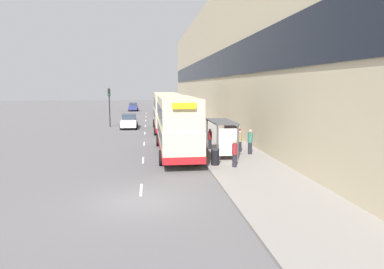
% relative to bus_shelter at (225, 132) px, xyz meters
% --- Properties ---
extents(ground_plane, '(220.00, 220.00, 0.00)m').
position_rel_bus_shelter_xyz_m(ground_plane, '(-5.77, -8.72, -1.88)').
color(ground_plane, '#5B595B').
extents(pavement, '(5.00, 93.00, 0.14)m').
position_rel_bus_shelter_xyz_m(pavement, '(0.73, 29.78, -1.81)').
color(pavement, gray).
rests_on(pavement, ground_plane).
extents(terrace_facade, '(3.10, 93.00, 17.07)m').
position_rel_bus_shelter_xyz_m(terrace_facade, '(4.72, 29.78, 6.66)').
color(terrace_facade, '#C6B793').
rests_on(terrace_facade, ground_plane).
extents(lane_mark_0, '(0.12, 2.00, 0.01)m').
position_rel_bus_shelter_xyz_m(lane_mark_0, '(-5.77, -6.96, -1.87)').
color(lane_mark_0, silver).
rests_on(lane_mark_0, ground_plane).
extents(lane_mark_1, '(0.12, 2.00, 0.01)m').
position_rel_bus_shelter_xyz_m(lane_mark_1, '(-5.77, -0.11, -1.87)').
color(lane_mark_1, silver).
rests_on(lane_mark_1, ground_plane).
extents(lane_mark_2, '(0.12, 2.00, 0.01)m').
position_rel_bus_shelter_xyz_m(lane_mark_2, '(-5.77, 6.73, -1.87)').
color(lane_mark_2, silver).
rests_on(lane_mark_2, ground_plane).
extents(lane_mark_3, '(0.12, 2.00, 0.01)m').
position_rel_bus_shelter_xyz_m(lane_mark_3, '(-5.77, 13.58, -1.87)').
color(lane_mark_3, silver).
rests_on(lane_mark_3, ground_plane).
extents(lane_mark_4, '(0.12, 2.00, 0.01)m').
position_rel_bus_shelter_xyz_m(lane_mark_4, '(-5.77, 20.43, -1.87)').
color(lane_mark_4, silver).
rests_on(lane_mark_4, ground_plane).
extents(lane_mark_5, '(0.12, 2.00, 0.01)m').
position_rel_bus_shelter_xyz_m(lane_mark_5, '(-5.77, 27.27, -1.87)').
color(lane_mark_5, silver).
rests_on(lane_mark_5, ground_plane).
extents(lane_mark_6, '(0.12, 2.00, 0.01)m').
position_rel_bus_shelter_xyz_m(lane_mark_6, '(-5.77, 34.12, -1.87)').
color(lane_mark_6, silver).
rests_on(lane_mark_6, ground_plane).
extents(lane_mark_7, '(0.12, 2.00, 0.01)m').
position_rel_bus_shelter_xyz_m(lane_mark_7, '(-5.77, 40.96, -1.87)').
color(lane_mark_7, silver).
rests_on(lane_mark_7, ground_plane).
extents(bus_shelter, '(1.60, 4.20, 2.48)m').
position_rel_bus_shelter_xyz_m(bus_shelter, '(0.00, 0.00, 0.00)').
color(bus_shelter, '#4C4C51').
rests_on(bus_shelter, ground_plane).
extents(double_decker_bus_near, '(2.85, 11.20, 4.30)m').
position_rel_bus_shelter_xyz_m(double_decker_bus_near, '(-3.30, 1.60, 0.41)').
color(double_decker_bus_near, beige).
rests_on(double_decker_bus_near, ground_plane).
extents(double_decker_bus_ahead, '(2.85, 10.75, 4.30)m').
position_rel_bus_shelter_xyz_m(double_decker_bus_ahead, '(-3.39, 15.21, 0.41)').
color(double_decker_bus_ahead, beige).
rests_on(double_decker_bus_ahead, ground_plane).
extents(car_0, '(2.00, 4.22, 1.75)m').
position_rel_bus_shelter_xyz_m(car_0, '(-7.68, 18.21, -1.01)').
color(car_0, silver).
rests_on(car_0, ground_plane).
extents(car_1, '(2.04, 4.49, 1.81)m').
position_rel_bus_shelter_xyz_m(car_1, '(-3.39, 39.52, -0.98)').
color(car_1, maroon).
rests_on(car_1, ground_plane).
extents(car_2, '(1.91, 4.35, 1.67)m').
position_rel_bus_shelter_xyz_m(car_2, '(-8.44, 47.97, -1.04)').
color(car_2, navy).
rests_on(car_2, ground_plane).
extents(pedestrian_at_shelter, '(0.33, 0.33, 1.67)m').
position_rel_bus_shelter_xyz_m(pedestrian_at_shelter, '(-0.14, -3.39, -0.88)').
color(pedestrian_at_shelter, '#23232D').
rests_on(pedestrian_at_shelter, ground_plane).
extents(pedestrian_1, '(0.32, 0.32, 1.61)m').
position_rel_bus_shelter_xyz_m(pedestrian_1, '(-0.57, 2.74, -0.91)').
color(pedestrian_1, '#23232D').
rests_on(pedestrian_1, ground_plane).
extents(pedestrian_2, '(0.36, 0.36, 1.81)m').
position_rel_bus_shelter_xyz_m(pedestrian_2, '(1.98, 0.38, -0.81)').
color(pedestrian_2, '#23232D').
rests_on(pedestrian_2, ground_plane).
extents(pedestrian_3, '(0.34, 0.34, 1.73)m').
position_rel_bus_shelter_xyz_m(pedestrian_3, '(1.80, 2.95, -0.85)').
color(pedestrian_3, '#23232D').
rests_on(pedestrian_3, ground_plane).
extents(pedestrian_4, '(0.32, 0.32, 1.62)m').
position_rel_bus_shelter_xyz_m(pedestrian_4, '(1.46, 1.30, -0.91)').
color(pedestrian_4, '#23232D').
rests_on(pedestrian_4, ground_plane).
extents(litter_bin, '(0.55, 0.55, 1.05)m').
position_rel_bus_shelter_xyz_m(litter_bin, '(-1.22, -2.70, -1.21)').
color(litter_bin, black).
rests_on(litter_bin, ground_plane).
extents(traffic_light_far_kerb, '(0.30, 0.32, 4.83)m').
position_rel_bus_shelter_xyz_m(traffic_light_far_kerb, '(-10.17, 20.23, 1.37)').
color(traffic_light_far_kerb, black).
rests_on(traffic_light_far_kerb, ground_plane).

